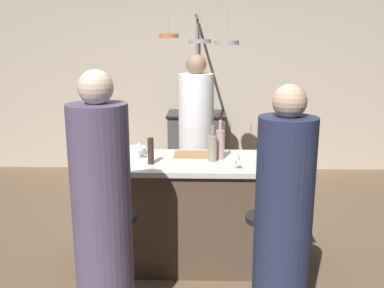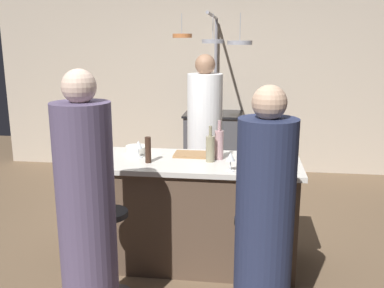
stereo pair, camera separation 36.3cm
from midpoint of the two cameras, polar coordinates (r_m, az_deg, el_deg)
name	(u,v)px [view 1 (the left image)]	position (r m, az deg, el deg)	size (l,w,h in m)	color
ground_plane	(192,260)	(3.85, -2.86, -15.21)	(9.00, 9.00, 0.00)	brown
back_wall	(197,80)	(6.25, -0.99, 8.46)	(6.40, 0.16, 2.60)	#BCAD99
kitchen_island	(192,211)	(3.65, -2.94, -8.97)	(1.80, 0.72, 0.90)	brown
stove_range	(197,144)	(5.99, -1.13, -0.04)	(0.80, 0.64, 0.89)	#47474C
chef	(196,143)	(4.53, -1.75, 0.11)	(0.36, 0.36, 1.72)	white
bar_stool_right	(263,256)	(3.12, 6.02, -14.69)	(0.28, 0.28, 0.68)	#4C4C51
guest_right	(283,229)	(2.64, 8.08, -11.21)	(0.34, 0.34, 1.62)	#262D4C
bar_stool_left	(121,254)	(3.21, -12.80, -14.18)	(0.28, 0.28, 0.68)	#4C4C51
guest_left	(103,220)	(2.74, -15.61, -9.81)	(0.36, 0.36, 1.70)	#594C6B
overhead_pot_rack	(200,57)	(5.32, -0.93, 11.51)	(0.90, 1.33, 2.17)	gray
cutting_board	(193,154)	(3.65, -2.69, -1.43)	(0.32, 0.22, 0.02)	#997047
pepper_mill	(151,151)	(3.41, -8.55, -0.96)	(0.05, 0.05, 0.21)	#382319
wine_bottle_dark	(261,141)	(3.63, 6.41, 0.39)	(0.07, 0.07, 0.33)	black
wine_bottle_rose	(220,144)	(3.53, 0.84, 0.02)	(0.07, 0.07, 0.32)	#B78C8E
wine_bottle_white	(213,148)	(3.45, -0.25, -0.52)	(0.07, 0.07, 0.29)	gray
wine_glass_near_left_guest	(236,156)	(3.22, 2.70, -1.70)	(0.07, 0.07, 0.15)	silver
wine_glass_near_right_guest	(139,147)	(3.56, -9.97, -0.39)	(0.07, 0.07, 0.15)	silver
mixing_bowl_ceramic	(135,151)	(3.74, -10.33, -0.91)	(0.19, 0.19, 0.06)	silver
mixing_bowl_blue	(280,164)	(3.32, 8.56, -2.72)	(0.22, 0.22, 0.06)	#334C6B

